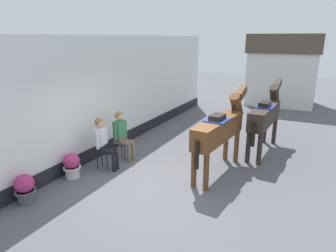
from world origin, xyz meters
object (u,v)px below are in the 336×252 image
object	(u,v)px
seated_visitor_near	(103,141)
saddled_horse_far	(266,114)
flower_planter_far	(72,165)
saddled_horse_near	(220,129)
flower_planter_near	(25,188)
seated_visitor_far	(122,133)
spare_stool_white	(223,125)

from	to	relation	value
seated_visitor_near	saddled_horse_far	bearing A→B (deg)	42.71
flower_planter_far	saddled_horse_near	bearing A→B (deg)	32.15
seated_visitor_near	saddled_horse_far	size ratio (longest dim) A/B	0.46
seated_visitor_near	flower_planter_far	world-z (taller)	seated_visitor_near
seated_visitor_near	flower_planter_near	world-z (taller)	seated_visitor_near
seated_visitor_near	flower_planter_far	distance (m)	0.96
seated_visitor_far	flower_planter_near	xyz separation A→B (m)	(-0.46, -2.85, -0.44)
seated_visitor_near	flower_planter_near	distance (m)	2.17
flower_planter_far	saddled_horse_far	bearing A→B (deg)	45.58
seated_visitor_near	flower_planter_far	bearing A→B (deg)	-118.19
saddled_horse_near	flower_planter_near	world-z (taller)	saddled_horse_near
seated_visitor_far	flower_planter_far	size ratio (longest dim) A/B	2.17
saddled_horse_far	flower_planter_near	distance (m)	6.64
seated_visitor_far	saddled_horse_near	distance (m)	2.75
flower_planter_far	spare_stool_white	world-z (taller)	flower_planter_far
flower_planter_near	saddled_horse_far	bearing A→B (deg)	53.57
saddled_horse_near	flower_planter_near	xyz separation A→B (m)	(-3.15, -3.29, -0.82)
seated_visitor_near	saddled_horse_far	world-z (taller)	saddled_horse_far
flower_planter_near	flower_planter_far	bearing A→B (deg)	89.12
saddled_horse_far	spare_stool_white	world-z (taller)	saddled_horse_far
saddled_horse_far	flower_planter_near	xyz separation A→B (m)	(-3.91, -5.30, -0.82)
spare_stool_white	seated_visitor_far	bearing A→B (deg)	-119.91
seated_visitor_near	flower_planter_near	size ratio (longest dim) A/B	2.17
saddled_horse_near	flower_planter_far	world-z (taller)	saddled_horse_near
seated_visitor_far	saddled_horse_far	world-z (taller)	saddled_horse_far
saddled_horse_far	seated_visitor_far	bearing A→B (deg)	-144.70
seated_visitor_far	flower_planter_far	world-z (taller)	seated_visitor_far
saddled_horse_near	seated_visitor_far	bearing A→B (deg)	-170.72
seated_visitor_far	spare_stool_white	xyz separation A→B (m)	(1.93, 3.36, -0.38)
flower_planter_near	spare_stool_white	xyz separation A→B (m)	(2.39, 6.21, 0.07)
saddled_horse_near	spare_stool_white	distance (m)	3.11
saddled_horse_far	flower_planter_far	distance (m)	5.62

